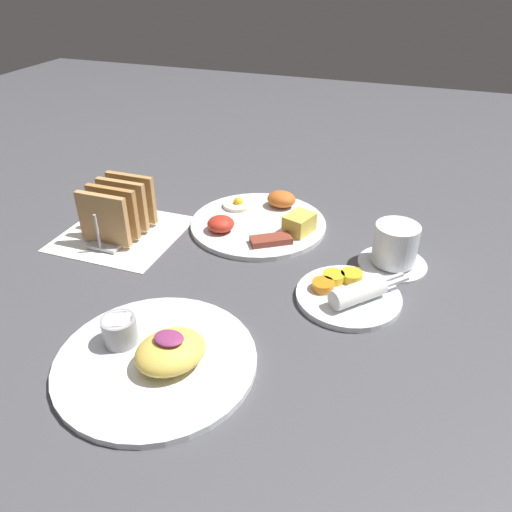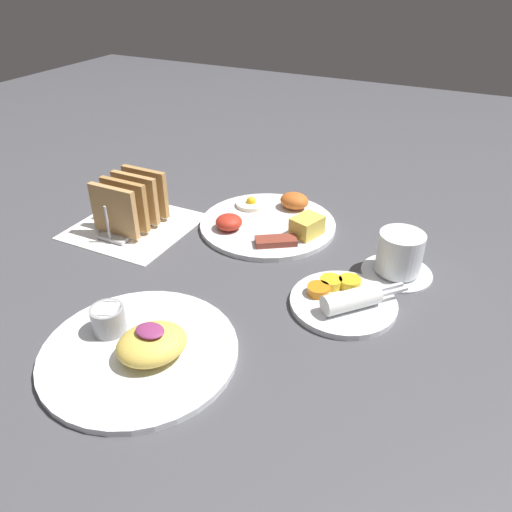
% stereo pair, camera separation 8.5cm
% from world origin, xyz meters
% --- Properties ---
extents(ground_plane, '(3.00, 3.00, 0.00)m').
position_xyz_m(ground_plane, '(0.00, 0.00, 0.00)').
color(ground_plane, '#47474C').
extents(napkin_flat, '(0.22, 0.22, 0.00)m').
position_xyz_m(napkin_flat, '(-0.24, 0.08, 0.00)').
color(napkin_flat, white).
rests_on(napkin_flat, ground_plane).
extents(plate_breakfast, '(0.27, 0.27, 0.05)m').
position_xyz_m(plate_breakfast, '(0.01, 0.20, 0.01)').
color(plate_breakfast, white).
rests_on(plate_breakfast, ground_plane).
extents(plate_condiments, '(0.17, 0.17, 0.04)m').
position_xyz_m(plate_condiments, '(0.22, 0.02, 0.01)').
color(plate_condiments, white).
rests_on(plate_condiments, ground_plane).
extents(plate_foreground, '(0.27, 0.27, 0.06)m').
position_xyz_m(plate_foreground, '(0.00, -0.21, 0.01)').
color(plate_foreground, white).
rests_on(plate_foreground, ground_plane).
extents(toast_rack, '(0.10, 0.15, 0.10)m').
position_xyz_m(toast_rack, '(-0.24, 0.08, 0.05)').
color(toast_rack, '#B7B7BC').
rests_on(toast_rack, ground_plane).
extents(coffee_cup, '(0.12, 0.12, 0.08)m').
position_xyz_m(coffee_cup, '(0.27, 0.15, 0.04)').
color(coffee_cup, white).
rests_on(coffee_cup, ground_plane).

